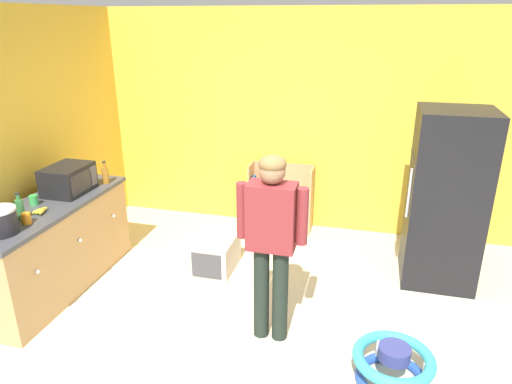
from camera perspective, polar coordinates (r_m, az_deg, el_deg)
ground_plane at (r=4.23m, az=1.13°, el=-16.77°), size 12.00×12.00×0.00m
back_wall at (r=5.78m, az=6.65°, el=8.36°), size 5.20×0.06×2.70m
left_side_wall at (r=5.44m, az=-24.74°, el=5.81°), size 0.06×2.99×2.70m
kitchen_counter at (r=5.02m, az=-23.66°, el=-6.17°), size 0.65×1.86×0.90m
refrigerator at (r=4.95m, az=22.31°, el=-0.80°), size 0.73×0.68×1.78m
bookshelf at (r=5.96m, az=2.60°, el=-0.97°), size 0.80×0.28×0.85m
standing_person at (r=3.67m, az=1.92°, el=-5.11°), size 0.57×0.22×1.62m
baby_walker at (r=3.80m, az=16.48°, el=-19.76°), size 0.60×0.60×0.32m
pet_carrier at (r=5.07m, az=-5.05°, el=-7.57°), size 0.42×0.55×0.36m
microwave at (r=5.05m, az=-22.10°, el=1.45°), size 0.37×0.48×0.28m
crock_pot at (r=4.34m, az=-29.02°, el=-3.17°), size 0.28×0.28×0.25m
banana_bunch at (r=4.64m, az=-24.94°, el=-2.08°), size 0.12×0.16×0.04m
green_glass_bottle at (r=4.57m, az=-27.05°, el=-1.81°), size 0.07×0.07×0.25m
amber_bottle at (r=5.21m, az=-18.06°, el=2.08°), size 0.07×0.07×0.25m
green_cup at (r=4.88m, az=-25.68°, el=-0.90°), size 0.08×0.08×0.09m
orange_cup at (r=4.47m, az=-26.43°, el=-2.93°), size 0.08×0.08×0.09m
white_cup at (r=5.32m, az=-20.00°, el=1.63°), size 0.08×0.08×0.09m
yellow_cup at (r=4.70m, az=-28.32°, el=-2.15°), size 0.08×0.08×0.09m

